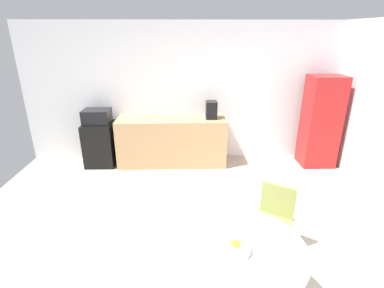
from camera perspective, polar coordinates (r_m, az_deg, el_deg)
ground_plane at (r=3.48m, az=-1.83°, el=-22.31°), size 6.00×6.00×0.00m
wall_back at (r=5.64m, az=-1.85°, el=9.93°), size 6.00×0.10×2.60m
counter_block at (r=5.54m, az=-3.96°, el=0.53°), size 2.03×0.60×0.90m
mini_fridge at (r=5.78m, az=-17.58°, el=0.01°), size 0.54×0.54×0.82m
microwave at (r=5.61m, az=-18.19°, el=5.16°), size 0.48×0.38×0.26m
locker_cabinet at (r=5.88m, az=23.97°, el=3.98°), size 0.60×0.50×1.69m
round_table at (r=2.64m, az=9.21°, el=-21.60°), size 1.10×1.10×0.76m
chair_olive at (r=3.43m, az=15.86°, el=-12.91°), size 0.58×0.58×0.83m
fruit_bowl at (r=2.46m, az=8.66°, el=-19.58°), size 0.22×0.22×0.11m
mug_white at (r=5.44m, az=3.01°, el=5.68°), size 0.13×0.08×0.09m
coffee_maker at (r=5.37m, az=3.81°, el=6.70°), size 0.20×0.24×0.32m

